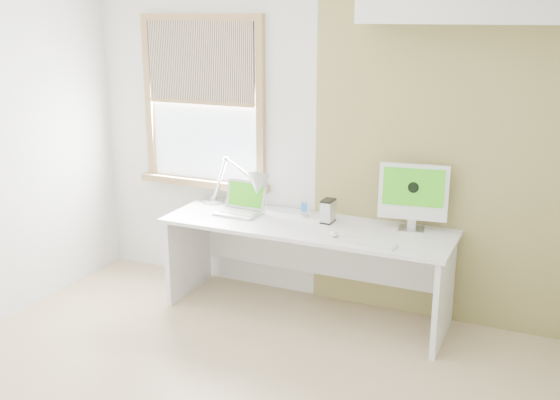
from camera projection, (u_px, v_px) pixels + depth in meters
The scene contains 11 objects.
room at pixel (201, 195), 3.56m from camera, with size 4.04×3.54×2.64m.
accent_wall at pixel (446, 152), 4.69m from camera, with size 2.00×0.02×2.60m, color olive.
window at pixel (203, 103), 5.39m from camera, with size 1.20×0.14×1.42m.
desk at pixel (309, 246), 5.01m from camera, with size 2.20×0.70×0.73m.
desk_lamp at pixel (249, 185), 5.16m from camera, with size 0.70×0.38×0.41m.
laptop at pixel (242, 205), 5.18m from camera, with size 0.36×0.29×0.25m.
phone_dock at pixel (304, 212), 5.09m from camera, with size 0.08×0.08×0.13m.
external_drive at pixel (328, 211), 4.93m from camera, with size 0.09×0.14×0.18m.
imac at pixel (413, 193), 4.72m from camera, with size 0.50×0.19×0.49m.
keyboard at pixel (368, 243), 4.49m from camera, with size 0.42×0.17×0.02m.
mouse at pixel (334, 234), 4.65m from camera, with size 0.06×0.10×0.03m, color white.
Camera 1 is at (1.80, -2.95, 2.26)m, focal length 41.87 mm.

